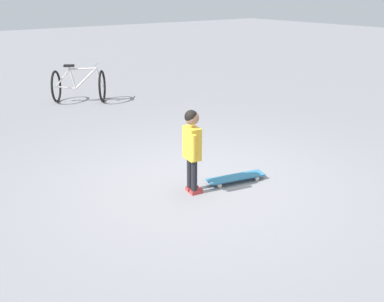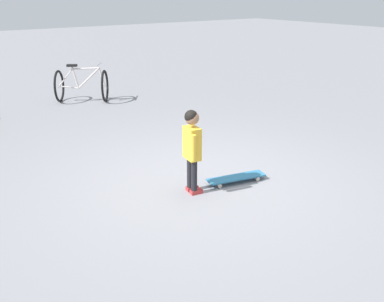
{
  "view_description": "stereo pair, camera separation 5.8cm",
  "coord_description": "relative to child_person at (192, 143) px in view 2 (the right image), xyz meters",
  "views": [
    {
      "loc": [
        3.12,
        4.03,
        2.36
      ],
      "look_at": [
        0.28,
        0.18,
        0.55
      ],
      "focal_mm": 39.77,
      "sensor_mm": 36.0,
      "label": 1
    },
    {
      "loc": [
        3.07,
        4.07,
        2.36
      ],
      "look_at": [
        0.28,
        0.18,
        0.55
      ],
      "focal_mm": 39.77,
      "sensor_mm": 36.0,
      "label": 2
    }
  ],
  "objects": [
    {
      "name": "ground_plane",
      "position": [
        -0.28,
        -0.18,
        -0.66
      ],
      "size": [
        50.0,
        50.0,
        0.0
      ],
      "primitive_type": "plane",
      "color": "gray"
    },
    {
      "name": "child_person",
      "position": [
        0.0,
        0.0,
        0.0
      ],
      "size": [
        0.26,
        0.34,
        1.06
      ],
      "color": "black",
      "rests_on": "ground"
    },
    {
      "name": "skateboard",
      "position": [
        -0.65,
        0.09,
        -0.6
      ],
      "size": [
        0.82,
        0.36,
        0.07
      ],
      "color": "teal",
      "rests_on": "ground"
    },
    {
      "name": "bicycle_mid",
      "position": [
        -0.69,
        -5.19,
        -0.28
      ],
      "size": [
        1.28,
        1.19,
        0.85
      ],
      "color": "black",
      "rests_on": "ground"
    }
  ]
}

